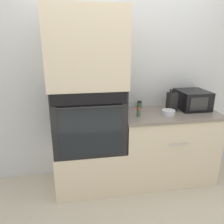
{
  "coord_description": "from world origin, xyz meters",
  "views": [
    {
      "loc": [
        -0.51,
        -1.98,
        1.65
      ],
      "look_at": [
        -0.14,
        0.21,
        0.93
      ],
      "focal_mm": 35.0,
      "sensor_mm": 36.0,
      "label": 1
    }
  ],
  "objects_px": {
    "wall_oven": "(89,118)",
    "condiment_jar_near": "(139,104)",
    "bowl": "(168,112)",
    "condiment_jar_mid": "(139,112)",
    "microwave": "(192,100)",
    "knife_block": "(172,102)"
  },
  "relations": [
    {
      "from": "wall_oven",
      "to": "condiment_jar_near",
      "type": "relative_size",
      "value": 8.79
    },
    {
      "from": "knife_block",
      "to": "condiment_jar_near",
      "type": "bearing_deg",
      "value": 154.19
    },
    {
      "from": "bowl",
      "to": "wall_oven",
      "type": "bearing_deg",
      "value": 173.42
    },
    {
      "from": "bowl",
      "to": "knife_block",
      "type": "bearing_deg",
      "value": 56.77
    },
    {
      "from": "microwave",
      "to": "knife_block",
      "type": "xyz_separation_m",
      "value": [
        -0.28,
        -0.03,
        -0.0
      ]
    },
    {
      "from": "bowl",
      "to": "condiment_jar_mid",
      "type": "distance_m",
      "value": 0.34
    },
    {
      "from": "bowl",
      "to": "condiment_jar_near",
      "type": "distance_m",
      "value": 0.4
    },
    {
      "from": "knife_block",
      "to": "bowl",
      "type": "height_order",
      "value": "knife_block"
    },
    {
      "from": "wall_oven",
      "to": "condiment_jar_near",
      "type": "height_order",
      "value": "wall_oven"
    },
    {
      "from": "bowl",
      "to": "condiment_jar_mid",
      "type": "xyz_separation_m",
      "value": [
        -0.34,
        0.01,
        0.02
      ]
    },
    {
      "from": "wall_oven",
      "to": "condiment_jar_mid",
      "type": "bearing_deg",
      "value": -9.7
    },
    {
      "from": "knife_block",
      "to": "condiment_jar_near",
      "type": "height_order",
      "value": "knife_block"
    },
    {
      "from": "condiment_jar_mid",
      "to": "bowl",
      "type": "bearing_deg",
      "value": -1.58
    },
    {
      "from": "microwave",
      "to": "bowl",
      "type": "distance_m",
      "value": 0.43
    },
    {
      "from": "microwave",
      "to": "condiment_jar_mid",
      "type": "relative_size",
      "value": 4.11
    },
    {
      "from": "microwave",
      "to": "bowl",
      "type": "relative_size",
      "value": 2.58
    },
    {
      "from": "bowl",
      "to": "condiment_jar_near",
      "type": "bearing_deg",
      "value": 126.5
    },
    {
      "from": "wall_oven",
      "to": "condiment_jar_mid",
      "type": "distance_m",
      "value": 0.55
    },
    {
      "from": "wall_oven",
      "to": "microwave",
      "type": "distance_m",
      "value": 1.27
    },
    {
      "from": "bowl",
      "to": "condiment_jar_mid",
      "type": "bearing_deg",
      "value": 178.42
    },
    {
      "from": "condiment_jar_near",
      "to": "bowl",
      "type": "bearing_deg",
      "value": -53.5
    },
    {
      "from": "microwave",
      "to": "condiment_jar_near",
      "type": "height_order",
      "value": "microwave"
    }
  ]
}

